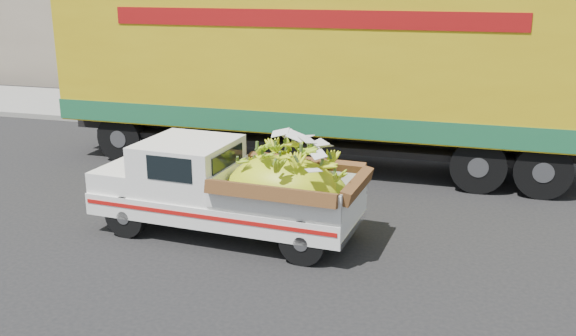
% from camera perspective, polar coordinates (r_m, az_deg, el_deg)
% --- Properties ---
extents(ground, '(100.00, 100.00, 0.00)m').
position_cam_1_polar(ground, '(11.57, -13.51, -4.81)').
color(ground, black).
rests_on(ground, ground).
extents(curb, '(60.00, 0.25, 0.15)m').
position_cam_1_polar(curb, '(17.63, -2.24, 3.27)').
color(curb, gray).
rests_on(curb, ground).
extents(sidewalk, '(60.00, 4.00, 0.14)m').
position_cam_1_polar(sidewalk, '(19.58, -0.25, 4.61)').
color(sidewalk, gray).
rests_on(sidewalk, ground).
extents(building_left, '(18.00, 6.00, 5.00)m').
position_cam_1_polar(building_left, '(27.82, -12.88, 12.82)').
color(building_left, gray).
rests_on(building_left, ground).
extents(pickup_truck, '(4.49, 1.88, 1.54)m').
position_cam_1_polar(pickup_truck, '(10.46, -3.86, -1.86)').
color(pickup_truck, black).
rests_on(pickup_truck, ground).
extents(semi_trailer, '(12.00, 2.54, 3.80)m').
position_cam_1_polar(semi_trailer, '(14.32, 3.01, 8.49)').
color(semi_trailer, black).
rests_on(semi_trailer, ground).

